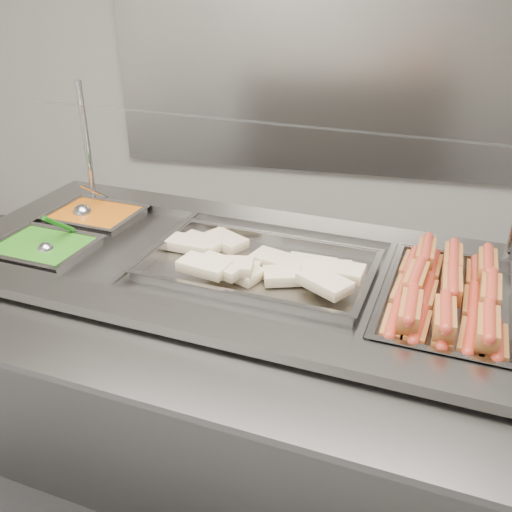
% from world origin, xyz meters
% --- Properties ---
extents(back_panel, '(3.00, 0.04, 1.20)m').
position_xyz_m(back_panel, '(0.00, 2.45, 1.20)').
color(back_panel, '#9F9A95').
rests_on(back_panel, ground).
extents(steam_counter, '(2.13, 1.17, 0.97)m').
position_xyz_m(steam_counter, '(-0.13, 0.38, 0.48)').
color(steam_counter, gray).
rests_on(steam_counter, ground).
extents(tray_rail, '(1.96, 0.66, 0.06)m').
position_xyz_m(tray_rail, '(-0.21, -0.17, 0.92)').
color(tray_rail, gray).
rests_on(tray_rail, steam_counter).
extents(sneeze_guard, '(1.81, 0.56, 0.47)m').
position_xyz_m(sneeze_guard, '(-0.10, 0.61, 1.36)').
color(sneeze_guard, silver).
rests_on(sneeze_guard, steam_counter).
extents(pan_hotdogs, '(0.45, 0.64, 0.11)m').
position_xyz_m(pan_hotdogs, '(0.54, 0.28, 0.92)').
color(pan_hotdogs, gray).
rests_on(pan_hotdogs, steam_counter).
extents(pan_wraps, '(0.79, 0.53, 0.08)m').
position_xyz_m(pan_wraps, '(-0.07, 0.37, 0.94)').
color(pan_wraps, gray).
rests_on(pan_wraps, steam_counter).
extents(pan_beans, '(0.36, 0.30, 0.11)m').
position_xyz_m(pan_beans, '(-0.80, 0.63, 0.93)').
color(pan_beans, gray).
rests_on(pan_beans, steam_counter).
extents(pan_peas, '(0.36, 0.30, 0.11)m').
position_xyz_m(pan_peas, '(-0.84, 0.32, 0.93)').
color(pan_peas, gray).
rests_on(pan_peas, steam_counter).
extents(hotdogs_in_buns, '(0.35, 0.59, 0.13)m').
position_xyz_m(hotdogs_in_buns, '(0.53, 0.28, 0.98)').
color(hotdogs_in_buns, '#964E1F').
rests_on(hotdogs_in_buns, pan_hotdogs).
extents(tortilla_wraps, '(0.71, 0.46, 0.08)m').
position_xyz_m(tortilla_wraps, '(-0.07, 0.35, 0.98)').
color(tortilla_wraps, beige).
rests_on(tortilla_wraps, pan_wraps).
extents(ladle, '(0.08, 0.21, 0.16)m').
position_xyz_m(ladle, '(-0.84, 0.62, 0.98)').
color(ladle, silver).
rests_on(ladle, pan_beans).
extents(serving_spoon, '(0.06, 0.19, 0.15)m').
position_xyz_m(serving_spoon, '(-0.81, 0.31, 0.98)').
color(serving_spoon, silver).
rests_on(serving_spoon, pan_peas).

